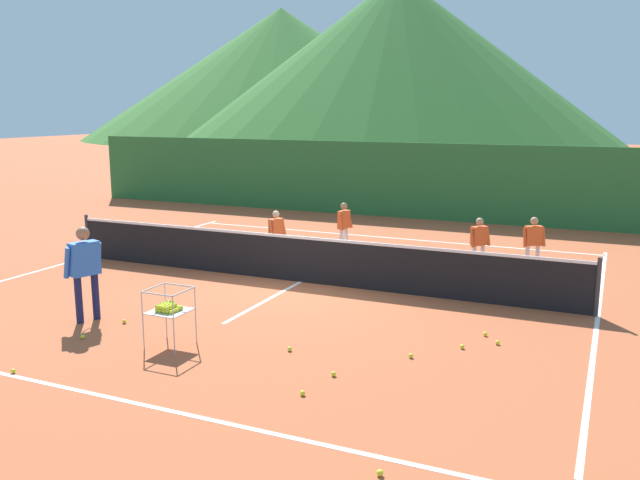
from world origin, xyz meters
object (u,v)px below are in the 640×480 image
(tennis_ball_0, at_px, (72,272))
(tennis_ball_8, at_px, (411,356))
(student_3, at_px, (533,239))
(tennis_ball_5, at_px, (334,374))
(instructor, at_px, (85,265))
(student_2, at_px, (479,240))
(ball_cart, at_px, (168,308))
(tennis_ball_3, at_px, (124,321))
(tennis_ball_10, at_px, (498,343))
(student_1, at_px, (344,223))
(tennis_ball_9, at_px, (485,334))
(tennis_ball_6, at_px, (13,371))
(tennis_net, at_px, (301,259))
(tennis_ball_2, at_px, (462,347))
(tennis_ball_4, at_px, (83,337))
(tennis_ball_11, at_px, (380,473))
(student_0, at_px, (276,231))
(tennis_ball_7, at_px, (303,393))
(tennis_ball_1, at_px, (290,349))

(tennis_ball_0, distance_m, tennis_ball_8, 8.39)
(student_3, distance_m, tennis_ball_5, 7.37)
(instructor, distance_m, student_3, 9.28)
(student_2, bearing_deg, ball_cart, -117.04)
(tennis_ball_3, distance_m, tennis_ball_10, 6.13)
(student_1, distance_m, tennis_ball_5, 7.86)
(instructor, xyz_separation_m, student_3, (6.51, 6.61, -0.24))
(tennis_ball_9, bearing_deg, tennis_ball_0, 177.45)
(tennis_ball_6, relative_size, tennis_ball_8, 1.00)
(ball_cart, height_order, tennis_ball_6, ball_cart)
(tennis_net, height_order, tennis_ball_2, tennis_net)
(tennis_ball_4, bearing_deg, tennis_ball_5, 3.25)
(instructor, height_order, tennis_ball_5, instructor)
(tennis_ball_11, bearing_deg, tennis_ball_6, 175.69)
(student_2, xyz_separation_m, tennis_ball_10, (1.19, -4.56, -0.69))
(tennis_ball_6, xyz_separation_m, tennis_ball_9, (5.64, 4.18, 0.00))
(student_0, height_order, tennis_ball_11, student_0)
(instructor, distance_m, student_2, 8.23)
(tennis_ball_0, distance_m, tennis_ball_10, 9.28)
(tennis_ball_2, distance_m, tennis_ball_9, 0.75)
(tennis_ball_2, bearing_deg, instructor, -168.54)
(tennis_ball_8, distance_m, tennis_ball_9, 1.62)
(tennis_ball_7, relative_size, tennis_ball_9, 1.00)
(tennis_ball_0, height_order, tennis_ball_7, same)
(tennis_ball_5, bearing_deg, tennis_net, 120.79)
(tennis_ball_4, bearing_deg, tennis_net, 70.36)
(student_0, distance_m, tennis_ball_6, 7.52)
(tennis_ball_10, bearing_deg, student_3, 91.04)
(student_0, relative_size, tennis_ball_6, 17.88)
(tennis_ball_3, bearing_deg, tennis_ball_9, 17.90)
(student_1, height_order, tennis_ball_7, student_1)
(tennis_net, xyz_separation_m, tennis_ball_8, (3.34, -3.24, -0.47))
(student_2, bearing_deg, tennis_ball_0, -154.55)
(tennis_ball_7, height_order, tennis_ball_10, same)
(tennis_ball_7, bearing_deg, student_1, 108.51)
(student_0, bearing_deg, tennis_ball_6, -91.16)
(student_1, distance_m, tennis_ball_10, 6.96)
(tennis_ball_5, bearing_deg, tennis_ball_11, -56.64)
(instructor, xyz_separation_m, tennis_ball_4, (0.58, -0.76, -0.95))
(ball_cart, bearing_deg, tennis_ball_0, 149.02)
(student_2, height_order, tennis_ball_3, student_2)
(tennis_ball_3, bearing_deg, student_3, 47.97)
(student_1, distance_m, student_3, 4.55)
(student_2, height_order, tennis_ball_10, student_2)
(ball_cart, bearing_deg, tennis_net, 87.52)
(tennis_ball_2, height_order, tennis_ball_5, same)
(tennis_ball_4, distance_m, tennis_ball_11, 5.89)
(tennis_ball_1, bearing_deg, ball_cart, -163.28)
(student_2, height_order, tennis_ball_8, student_2)
(instructor, distance_m, tennis_ball_10, 6.87)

